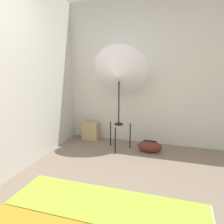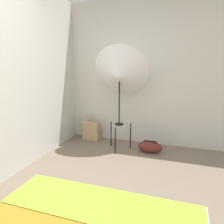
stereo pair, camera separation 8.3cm
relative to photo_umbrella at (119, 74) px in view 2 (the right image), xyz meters
name	(u,v)px [view 2 (the right image)]	position (x,y,z in m)	size (l,w,h in m)	color
wall_back	(145,74)	(0.33, 0.50, -0.02)	(8.00, 0.05, 2.60)	beige
wall_side_left	(28,77)	(-1.12, -0.87, -0.02)	(0.05, 8.00, 2.60)	beige
photo_umbrella	(119,74)	(0.00, 0.00, 0.00)	(0.93, 0.62, 1.79)	black
tote_bag	(91,130)	(-0.68, 0.32, -1.14)	(0.32, 0.15, 0.52)	tan
duffel_bag	(150,147)	(0.55, 0.02, -1.22)	(0.41, 0.20, 0.21)	#5B231E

